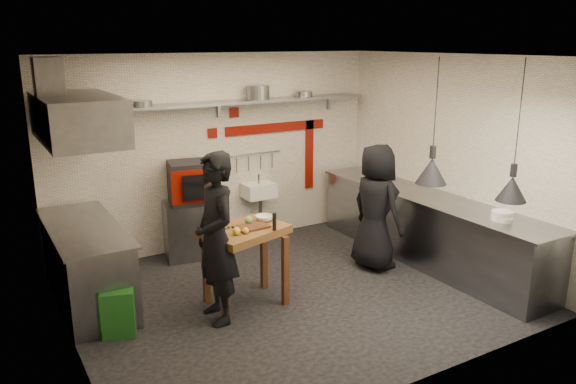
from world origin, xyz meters
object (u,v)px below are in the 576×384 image
oven_stand (187,229)px  prep_table (245,266)px  chef_left (216,239)px  combi_oven (190,182)px  green_bin (119,311)px  chef_right (376,207)px

oven_stand → prep_table: 1.73m
prep_table → chef_left: size_ratio=0.49×
combi_oven → prep_table: (0.01, -1.66, -0.63)m
prep_table → oven_stand: bearing=75.1°
combi_oven → prep_table: combi_oven is taller
green_bin → chef_left: bearing=-13.6°
prep_table → chef_right: chef_right is taller
oven_stand → prep_table: bearing=-77.7°
oven_stand → green_bin: size_ratio=1.60×
oven_stand → prep_table: size_ratio=0.87×
prep_table → combi_oven: bearing=73.8°
oven_stand → green_bin: bearing=-119.1°
chef_right → green_bin: bearing=86.5°
combi_oven → chef_left: size_ratio=0.31×
combi_oven → chef_right: (1.98, -1.57, -0.25)m
green_bin → chef_right: size_ratio=0.30×
green_bin → chef_right: (3.42, 0.05, 0.59)m
chef_left → combi_oven: bearing=169.6°
chef_left → chef_right: 2.43m
oven_stand → chef_right: (2.02, -1.63, 0.44)m
green_bin → chef_left: (1.01, -0.24, 0.69)m
chef_left → green_bin: bearing=-101.1°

